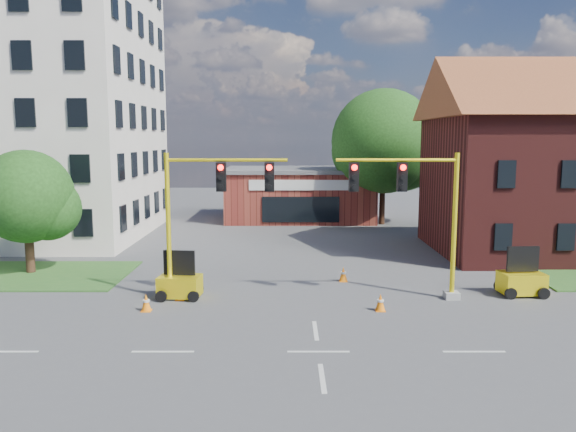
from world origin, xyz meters
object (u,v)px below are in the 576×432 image
object	(u,v)px
signal_mast_west	(207,208)
signal_mast_east	(416,208)
trailer_east	(522,281)
trailer_west	(180,284)
pickup_white	(510,247)

from	to	relation	value
signal_mast_west	signal_mast_east	bearing A→B (deg)	0.00
trailer_east	signal_mast_west	bearing A→B (deg)	177.47
signal_mast_west	trailer_west	world-z (taller)	signal_mast_west
signal_mast_west	trailer_east	bearing A→B (deg)	2.40
signal_mast_west	trailer_east	world-z (taller)	signal_mast_west
trailer_west	trailer_east	size ratio (longest dim) A/B	0.96
signal_mast_west	trailer_east	size ratio (longest dim) A/B	3.01
signal_mast_west	pickup_white	size ratio (longest dim) A/B	1.03
trailer_east	pickup_white	bearing A→B (deg)	67.53
trailer_west	pickup_white	xyz separation A→B (m)	(16.94, 7.20, 0.22)
pickup_white	trailer_west	bearing A→B (deg)	115.78
trailer_east	pickup_white	size ratio (longest dim) A/B	0.34
trailer_east	signal_mast_east	bearing A→B (deg)	-178.24
signal_mast_east	trailer_west	world-z (taller)	signal_mast_east
signal_mast_west	trailer_west	distance (m)	3.53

